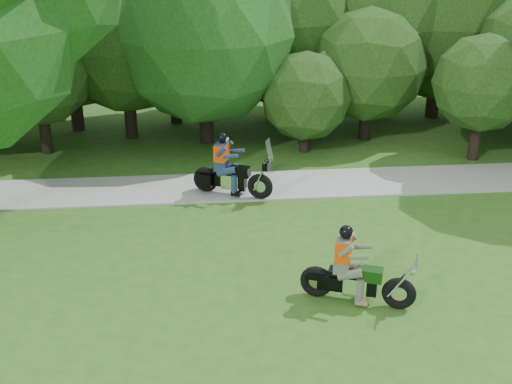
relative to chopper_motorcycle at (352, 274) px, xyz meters
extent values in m
plane|color=#2C5D1A|center=(1.65, -1.59, -0.63)|extent=(100.00, 100.00, 0.00)
cube|color=gray|center=(1.65, 6.41, -0.60)|extent=(60.00, 2.20, 0.06)
cylinder|color=black|center=(0.62, 9.47, -0.16)|extent=(0.35, 0.35, 0.94)
sphere|color=#17320F|center=(0.62, 9.47, 1.30)|extent=(3.03, 3.03, 3.03)
cylinder|color=black|center=(3.00, 10.61, 0.06)|extent=(0.40, 0.40, 1.37)
sphere|color=#17320F|center=(3.00, 10.61, 2.05)|extent=(4.02, 4.02, 4.02)
cylinder|color=black|center=(6.45, 13.21, 0.27)|extent=(0.51, 0.51, 1.80)
sphere|color=#17320F|center=(6.45, 13.21, 3.20)|extent=(6.25, 6.25, 6.25)
cylinder|color=black|center=(-8.12, 10.17, 0.17)|extent=(0.38, 0.38, 1.59)
sphere|color=#17320F|center=(-8.12, 10.17, 2.11)|extent=(3.52, 3.52, 3.52)
cylinder|color=black|center=(-7.48, 12.73, 0.27)|extent=(0.46, 0.46, 1.80)
sphere|color=#17320F|center=(-7.48, 12.73, 2.87)|extent=(5.24, 5.24, 5.24)
cylinder|color=black|center=(-5.39, 11.62, 0.27)|extent=(0.44, 0.44, 1.80)
sphere|color=#17320F|center=(-5.39, 11.62, 2.71)|extent=(4.75, 4.75, 4.75)
cylinder|color=black|center=(-3.80, 13.37, 0.27)|extent=(0.45, 0.45, 1.80)
sphere|color=#17320F|center=(-3.80, 13.37, 2.77)|extent=(4.92, 4.92, 4.92)
cylinder|color=black|center=(0.03, 13.62, 0.27)|extent=(0.54, 0.54, 1.80)
sphere|color=#17320F|center=(0.03, 13.62, 3.41)|extent=(6.88, 6.88, 6.88)
cylinder|color=black|center=(-2.68, 10.80, 0.27)|extent=(0.51, 0.51, 1.80)
sphere|color=#1B4D16|center=(-2.68, 10.80, 3.18)|extent=(6.19, 6.19, 6.19)
cylinder|color=black|center=(-10.50, 15.25, 0.27)|extent=(0.52, 0.52, 1.80)
cylinder|color=black|center=(6.05, 8.15, 0.13)|extent=(0.36, 0.36, 1.52)
sphere|color=#17320F|center=(6.05, 8.15, 1.92)|extent=(3.17, 3.17, 3.17)
cylinder|color=black|center=(4.40, 13.37, 0.27)|extent=(0.51, 0.51, 1.80)
sphere|color=#17320F|center=(4.40, 13.37, 3.19)|extent=(6.21, 6.21, 6.21)
torus|color=black|center=(-0.67, 0.27, -0.28)|extent=(0.72, 0.44, 0.69)
torus|color=black|center=(0.89, -0.35, -0.28)|extent=(0.72, 0.44, 0.69)
cube|color=black|center=(-0.08, 0.03, -0.23)|extent=(1.22, 0.67, 0.32)
cube|color=silver|center=(0.08, -0.03, -0.23)|extent=(0.57, 0.49, 0.40)
cube|color=black|center=(0.33, -0.13, 0.07)|extent=(0.59, 0.47, 0.26)
cube|color=black|center=(-0.20, 0.08, 0.03)|extent=(0.60, 0.49, 0.10)
cylinder|color=silver|center=(0.93, -0.37, 0.07)|extent=(0.51, 0.24, 0.82)
cylinder|color=silver|center=(1.15, -0.46, 0.49)|extent=(0.27, 0.60, 0.04)
cube|color=#4F5545|center=(-0.20, 0.08, 0.16)|extent=(0.42, 0.46, 0.24)
cube|color=#4F5545|center=(-0.19, 0.07, 0.52)|extent=(0.39, 0.48, 0.56)
cube|color=#FF4005|center=(-0.19, 0.07, 0.54)|extent=(0.44, 0.53, 0.44)
sphere|color=black|center=(-0.16, 0.06, 0.94)|extent=(0.28, 0.28, 0.28)
torus|color=black|center=(-2.83, 6.06, -0.20)|extent=(0.77, 0.50, 0.75)
torus|color=black|center=(-1.33, 5.38, -0.20)|extent=(0.77, 0.50, 0.75)
cube|color=black|center=(-2.26, 5.80, -0.14)|extent=(1.19, 0.72, 0.34)
cube|color=silver|center=(-2.11, 5.73, -0.14)|extent=(0.62, 0.54, 0.43)
cube|color=black|center=(-1.87, 5.62, 0.18)|extent=(0.64, 0.52, 0.28)
cube|color=black|center=(-2.38, 5.86, 0.13)|extent=(0.65, 0.54, 0.11)
cylinder|color=silver|center=(-1.29, 5.36, 0.18)|extent=(0.40, 0.22, 0.96)
cylinder|color=silver|center=(-1.12, 5.29, 0.64)|extent=(0.32, 0.64, 0.04)
cube|color=black|center=(-2.88, 5.83, -0.14)|extent=(0.46, 0.30, 0.36)
cube|color=black|center=(-2.69, 6.25, -0.14)|extent=(0.46, 0.30, 0.36)
cube|color=#1A2A47|center=(-2.38, 5.86, 0.28)|extent=(0.46, 0.50, 0.26)
cube|color=#1A2A47|center=(-2.36, 5.85, 0.67)|extent=(0.44, 0.52, 0.60)
cube|color=#FF4005|center=(-2.36, 5.85, 0.69)|extent=(0.48, 0.57, 0.47)
sphere|color=black|center=(-2.33, 5.83, 1.12)|extent=(0.30, 0.30, 0.30)
camera|label=1|loc=(-3.05, -11.13, 6.58)|focal=45.00mm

